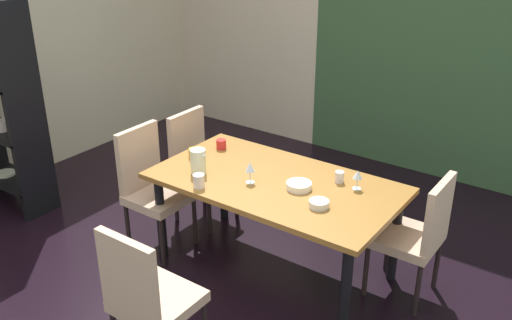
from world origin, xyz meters
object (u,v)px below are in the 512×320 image
object	(u,v)px
cup_corner	(221,144)
pitcher_rear	(198,161)
dining_table	(275,191)
chair_left_near	(151,184)
serving_bowl_near_shelf	(319,204)
serving_bowl_center	(299,186)
wine_glass_front	(358,175)
cup_near_window	(339,177)
cup_left	(199,181)
chair_head_near	(147,296)
cup_west	(194,153)
chair_left_far	(198,161)
display_shelf	(0,105)
chair_right_far	(418,232)
wine_glass_east	(250,168)

from	to	relation	value
cup_corner	pitcher_rear	size ratio (longest dim) A/B	0.42
dining_table	chair_left_near	bearing A→B (deg)	-164.12
serving_bowl_near_shelf	serving_bowl_center	distance (m)	0.29
wine_glass_front	cup_near_window	distance (m)	0.17
cup_left	pitcher_rear	size ratio (longest dim) A/B	0.52
serving_bowl_center	cup_left	distance (m)	0.71
chair_head_near	cup_west	size ratio (longest dim) A/B	12.36
pitcher_rear	cup_west	bearing A→B (deg)	138.28
cup_west	chair_left_near	bearing A→B (deg)	-134.19
chair_left_far	serving_bowl_center	size ratio (longest dim) A/B	5.36
display_shelf	cup_corner	size ratio (longest dim) A/B	23.51
chair_right_far	serving_bowl_center	size ratio (longest dim) A/B	5.25
serving_bowl_center	display_shelf	bearing A→B (deg)	-169.38
wine_glass_east	serving_bowl_near_shelf	world-z (taller)	wine_glass_east
chair_left_far	cup_near_window	bearing A→B (deg)	88.54
chair_left_far	pitcher_rear	distance (m)	0.75
chair_right_far	dining_table	bearing A→B (deg)	105.96
cup_near_window	display_shelf	bearing A→B (deg)	-165.25
cup_west	cup_corner	distance (m)	0.27
chair_head_near	cup_near_window	xyz separation A→B (m)	(0.40, 1.55, 0.25)
wine_glass_east	cup_west	bearing A→B (deg)	171.06
display_shelf	wine_glass_east	bearing A→B (deg)	9.31
dining_table	cup_west	bearing A→B (deg)	-177.57
dining_table	cup_near_window	bearing A→B (deg)	32.57
cup_corner	wine_glass_front	bearing A→B (deg)	-0.41
cup_west	cup_left	distance (m)	0.52
dining_table	display_shelf	xyz separation A→B (m)	(-2.56, -0.53, 0.29)
chair_head_near	wine_glass_east	distance (m)	1.22
cup_near_window	pitcher_rear	world-z (taller)	pitcher_rear
wine_glass_front	pitcher_rear	xyz separation A→B (m)	(-1.07, -0.45, -0.01)
chair_right_far	cup_corner	distance (m)	1.70
chair_left_far	cup_left	world-z (taller)	chair_left_far
cup_left	cup_corner	world-z (taller)	cup_left
chair_left_near	serving_bowl_near_shelf	bearing A→B (deg)	94.96
cup_west	serving_bowl_center	bearing A→B (deg)	1.36
display_shelf	serving_bowl_near_shelf	distance (m)	3.04
display_shelf	cup_west	xyz separation A→B (m)	(1.81, 0.50, -0.17)
wine_glass_front	cup_near_window	size ratio (longest dim) A/B	1.73
serving_bowl_center	chair_left_near	bearing A→B (deg)	-167.16
cup_left	chair_right_far	bearing A→B (deg)	26.57
chair_left_far	cup_west	bearing A→B (deg)	37.38
chair_right_far	pitcher_rear	bearing A→B (deg)	108.48
chair_right_far	cup_near_window	distance (m)	0.66
wine_glass_front	cup_corner	size ratio (longest dim) A/B	1.77
cup_left	chair_left_near	bearing A→B (deg)	169.12
serving_bowl_near_shelf	serving_bowl_center	bearing A→B (deg)	148.81
chair_right_far	cup_west	size ratio (longest dim) A/B	11.87
chair_right_far	serving_bowl_center	bearing A→B (deg)	110.46
cup_west	cup_near_window	xyz separation A→B (m)	(1.14, 0.28, 0.00)
chair_left_near	chair_head_near	distance (m)	1.42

